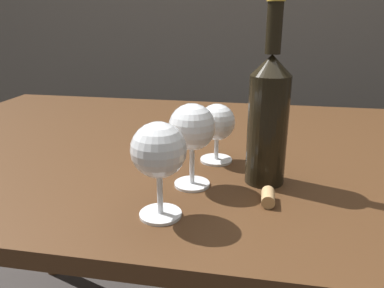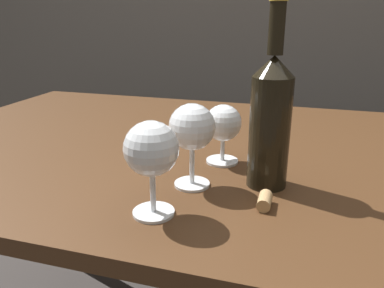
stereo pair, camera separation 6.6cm
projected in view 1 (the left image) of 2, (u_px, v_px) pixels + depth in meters
The scene contains 6 objects.
dining_table at pixel (204, 177), 0.92m from camera, with size 1.53×0.91×0.76m.
wine_glass_chardonnay at pixel (159, 153), 0.55m from camera, with size 0.08×0.08×0.15m.
wine_glass_pinot at pixel (192, 129), 0.65m from camera, with size 0.08×0.08×0.15m.
wine_glass_merlot at pixel (217, 124), 0.77m from camera, with size 0.07×0.07×0.12m.
wine_bottle at pixel (268, 116), 0.66m from camera, with size 0.07×0.07×0.32m.
cork at pixel (268, 197), 0.62m from camera, with size 0.02×0.02×0.04m, color tan.
Camera 1 is at (0.12, -0.83, 1.05)m, focal length 35.48 mm.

